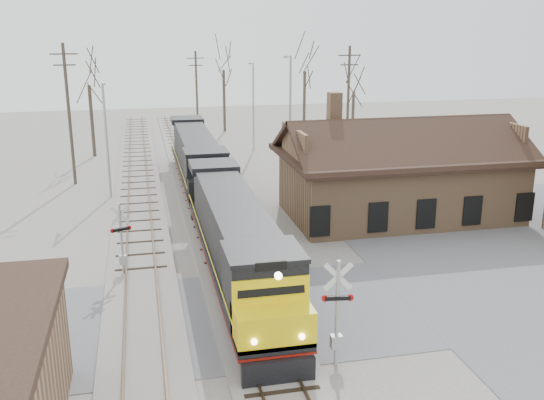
# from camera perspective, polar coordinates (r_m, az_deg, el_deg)

# --- Properties ---
(ground) EXTENTS (140.00, 140.00, 0.00)m
(ground) POSITION_cam_1_polar(r_m,az_deg,el_deg) (26.43, -2.08, -10.76)
(ground) COLOR gray
(ground) RESTS_ON ground
(road) EXTENTS (60.00, 9.00, 0.03)m
(road) POSITION_cam_1_polar(r_m,az_deg,el_deg) (26.42, -2.08, -10.73)
(road) COLOR #5C5C61
(road) RESTS_ON ground
(track_main) EXTENTS (3.40, 90.00, 0.24)m
(track_main) POSITION_cam_1_polar(r_m,az_deg,el_deg) (40.23, -5.96, -1.17)
(track_main) COLOR gray
(track_main) RESTS_ON ground
(track_siding) EXTENTS (3.40, 90.00, 0.24)m
(track_siding) POSITION_cam_1_polar(r_m,az_deg,el_deg) (40.01, -12.37, -1.56)
(track_siding) COLOR gray
(track_siding) RESTS_ON ground
(depot) EXTENTS (15.20, 9.31, 7.90)m
(depot) POSITION_cam_1_polar(r_m,az_deg,el_deg) (39.90, 11.83, 1.92)
(depot) COLOR #97704E
(depot) RESTS_ON ground
(locomotive_lead) EXTENTS (2.78, 18.62, 4.13)m
(locomotive_lead) POSITION_cam_1_polar(r_m,az_deg,el_deg) (28.54, -3.33, -3.94)
(locomotive_lead) COLOR black
(locomotive_lead) RESTS_ON ground
(locomotive_trailing) EXTENTS (2.78, 18.62, 3.91)m
(locomotive_trailing) POSITION_cam_1_polar(r_m,az_deg,el_deg) (46.62, -7.07, 3.87)
(locomotive_trailing) COLOR black
(locomotive_trailing) RESTS_ON ground
(crossbuck_near) EXTENTS (1.16, 0.30, 4.06)m
(crossbuck_near) POSITION_cam_1_polar(r_m,az_deg,el_deg) (22.19, 6.14, -10.86)
(crossbuck_near) COLOR #A5A8AD
(crossbuck_near) RESTS_ON ground
(crossbuck_far) EXTENTS (1.01, 0.47, 3.71)m
(crossbuck_far) POSITION_cam_1_polar(r_m,az_deg,el_deg) (30.56, -13.97, -3.84)
(crossbuck_far) COLOR #A5A8AD
(crossbuck_far) RESTS_ON ground
(streetlight_a) EXTENTS (0.25, 2.04, 8.13)m
(streetlight_a) POSITION_cam_1_polar(r_m,az_deg,el_deg) (44.53, -15.33, 6.02)
(streetlight_a) COLOR #A5A8AD
(streetlight_a) RESTS_ON ground
(streetlight_b) EXTENTS (0.25, 2.04, 9.88)m
(streetlight_b) POSITION_cam_1_polar(r_m,az_deg,el_deg) (45.39, 1.68, 7.90)
(streetlight_b) COLOR #A5A8AD
(streetlight_b) RESTS_ON ground
(streetlight_c) EXTENTS (0.25, 2.04, 8.55)m
(streetlight_c) POSITION_cam_1_polar(r_m,az_deg,el_deg) (60.07, -1.80, 9.25)
(streetlight_c) COLOR #A5A8AD
(streetlight_c) RESTS_ON ground
(utility_pole_a) EXTENTS (2.00, 0.24, 10.73)m
(utility_pole_a) POSITION_cam_1_polar(r_m,az_deg,el_deg) (48.93, -18.57, 7.81)
(utility_pole_a) COLOR #382D23
(utility_pole_a) RESTS_ON ground
(utility_pole_b) EXTENTS (2.00, 0.24, 9.22)m
(utility_pole_b) POSITION_cam_1_polar(r_m,az_deg,el_deg) (71.29, -7.10, 10.23)
(utility_pole_b) COLOR #382D23
(utility_pole_b) RESTS_ON ground
(utility_pole_c) EXTENTS (2.00, 0.24, 10.30)m
(utility_pole_c) POSITION_cam_1_polar(r_m,az_deg,el_deg) (54.21, 7.16, 9.01)
(utility_pole_c) COLOR #382D23
(utility_pole_c) RESTS_ON ground
(tree_b) EXTENTS (4.44, 4.44, 10.88)m
(tree_b) POSITION_cam_1_polar(r_m,az_deg,el_deg) (59.16, -16.93, 11.34)
(tree_b) COLOR #382D23
(tree_b) RESTS_ON ground
(tree_c) EXTENTS (4.72, 4.72, 11.56)m
(tree_c) POSITION_cam_1_polar(r_m,az_deg,el_deg) (71.02, -4.60, 13.04)
(tree_c) COLOR #382D23
(tree_c) RESTS_ON ground
(tree_d) EXTENTS (4.92, 4.92, 12.05)m
(tree_d) POSITION_cam_1_polar(r_m,az_deg,el_deg) (64.72, 3.12, 13.08)
(tree_d) COLOR #382D23
(tree_d) RESTS_ON ground
(tree_e) EXTENTS (3.60, 3.60, 8.82)m
(tree_e) POSITION_cam_1_polar(r_m,az_deg,el_deg) (63.39, 7.73, 10.80)
(tree_e) COLOR #382D23
(tree_e) RESTS_ON ground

